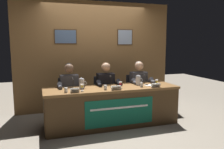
% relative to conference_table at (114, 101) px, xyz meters
% --- Properties ---
extents(ground_plane, '(12.00, 12.00, 0.00)m').
position_rel_conference_table_xyz_m(ground_plane, '(-0.00, 0.10, -0.50)').
color(ground_plane, gray).
extents(wall_back_panelled, '(3.82, 0.14, 2.60)m').
position_rel_conference_table_xyz_m(wall_back_panelled, '(-0.00, 1.35, 0.80)').
color(wall_back_panelled, brown).
rests_on(wall_back_panelled, ground_plane).
extents(conference_table, '(2.62, 0.75, 0.76)m').
position_rel_conference_table_xyz_m(conference_table, '(0.00, 0.00, 0.00)').
color(conference_table, brown).
rests_on(conference_table, ground_plane).
extents(chair_left, '(0.44, 0.45, 0.88)m').
position_rel_conference_table_xyz_m(chair_left, '(-0.77, 0.66, -0.08)').
color(chair_left, black).
rests_on(chair_left, ground_plane).
extents(panelist_left, '(0.51, 0.48, 1.21)m').
position_rel_conference_table_xyz_m(panelist_left, '(-0.77, 0.46, 0.20)').
color(panelist_left, black).
rests_on(panelist_left, ground_plane).
extents(nameplate_left, '(0.16, 0.06, 0.08)m').
position_rel_conference_table_xyz_m(nameplate_left, '(-0.77, -0.16, 0.29)').
color(nameplate_left, white).
rests_on(nameplate_left, conference_table).
extents(juice_glass_left, '(0.06, 0.06, 0.12)m').
position_rel_conference_table_xyz_m(juice_glass_left, '(-0.62, -0.07, 0.34)').
color(juice_glass_left, white).
rests_on(juice_glass_left, conference_table).
extents(water_cup_left, '(0.06, 0.06, 0.08)m').
position_rel_conference_table_xyz_m(water_cup_left, '(-0.91, -0.10, 0.29)').
color(water_cup_left, silver).
rests_on(water_cup_left, conference_table).
extents(microphone_left, '(0.06, 0.17, 0.22)m').
position_rel_conference_table_xyz_m(microphone_left, '(-0.76, 0.07, 0.33)').
color(microphone_left, black).
rests_on(microphone_left, conference_table).
extents(chair_center, '(0.44, 0.45, 0.88)m').
position_rel_conference_table_xyz_m(chair_center, '(-0.00, 0.66, -0.08)').
color(chair_center, black).
rests_on(chair_center, ground_plane).
extents(panelist_center, '(0.51, 0.48, 1.21)m').
position_rel_conference_table_xyz_m(panelist_center, '(-0.00, 0.46, 0.20)').
color(panelist_center, black).
rests_on(panelist_center, ground_plane).
extents(nameplate_center, '(0.19, 0.06, 0.08)m').
position_rel_conference_table_xyz_m(nameplate_center, '(-0.01, -0.17, 0.29)').
color(nameplate_center, white).
rests_on(nameplate_center, conference_table).
extents(juice_glass_center, '(0.06, 0.06, 0.12)m').
position_rel_conference_table_xyz_m(juice_glass_center, '(0.12, -0.05, 0.34)').
color(juice_glass_center, white).
rests_on(juice_glass_center, conference_table).
extents(water_cup_center, '(0.06, 0.06, 0.08)m').
position_rel_conference_table_xyz_m(water_cup_center, '(-0.19, -0.09, 0.29)').
color(water_cup_center, silver).
rests_on(water_cup_center, conference_table).
extents(microphone_center, '(0.06, 0.17, 0.22)m').
position_rel_conference_table_xyz_m(microphone_center, '(0.00, 0.11, 0.33)').
color(microphone_center, black).
rests_on(microphone_center, conference_table).
extents(chair_right, '(0.44, 0.45, 0.88)m').
position_rel_conference_table_xyz_m(chair_right, '(0.77, 0.66, -0.08)').
color(chair_right, black).
rests_on(chair_right, ground_plane).
extents(panelist_right, '(0.51, 0.48, 1.21)m').
position_rel_conference_table_xyz_m(panelist_right, '(0.77, 0.46, 0.20)').
color(panelist_right, black).
rests_on(panelist_right, ground_plane).
extents(nameplate_right, '(0.19, 0.06, 0.08)m').
position_rel_conference_table_xyz_m(nameplate_right, '(0.80, -0.18, 0.29)').
color(nameplate_right, white).
rests_on(nameplate_right, conference_table).
extents(juice_glass_right, '(0.06, 0.06, 0.12)m').
position_rel_conference_table_xyz_m(juice_glass_right, '(0.90, -0.04, 0.34)').
color(juice_glass_right, white).
rests_on(juice_glass_right, conference_table).
extents(water_cup_right, '(0.06, 0.06, 0.08)m').
position_rel_conference_table_xyz_m(water_cup_right, '(0.55, -0.06, 0.29)').
color(water_cup_right, silver).
rests_on(water_cup_right, conference_table).
extents(microphone_right, '(0.06, 0.17, 0.22)m').
position_rel_conference_table_xyz_m(microphone_right, '(0.73, 0.09, 0.33)').
color(microphone_right, black).
rests_on(microphone_right, conference_table).
extents(water_pitcher_left_side, '(0.15, 0.10, 0.21)m').
position_rel_conference_table_xyz_m(water_pitcher_left_side, '(-0.59, 0.16, 0.35)').
color(water_pitcher_left_side, silver).
rests_on(water_pitcher_left_side, conference_table).
extents(water_pitcher_right_side, '(0.15, 0.10, 0.21)m').
position_rel_conference_table_xyz_m(water_pitcher_right_side, '(0.59, 0.17, 0.35)').
color(water_pitcher_right_side, silver).
rests_on(water_pitcher_right_side, conference_table).
extents(document_stack_right, '(0.21, 0.15, 0.01)m').
position_rel_conference_table_xyz_m(document_stack_right, '(0.78, 0.02, 0.26)').
color(document_stack_right, white).
rests_on(document_stack_right, conference_table).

